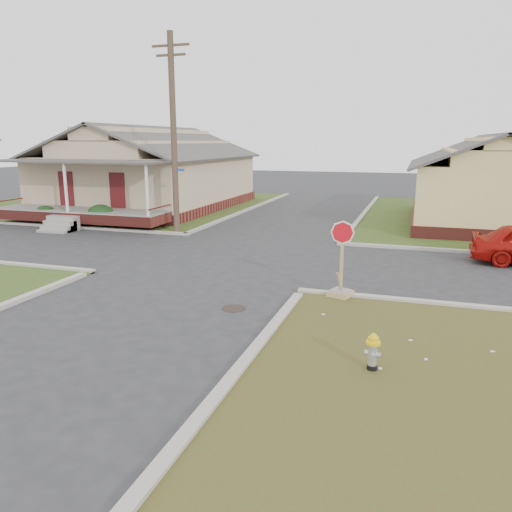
% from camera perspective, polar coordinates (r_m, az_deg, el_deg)
% --- Properties ---
extents(ground, '(120.00, 120.00, 0.00)m').
position_cam_1_polar(ground, '(14.52, -10.05, -4.44)').
color(ground, '#2B2B2E').
rests_on(ground, ground).
extents(verge_far_left, '(19.00, 19.00, 0.05)m').
position_cam_1_polar(verge_far_left, '(36.25, -14.96, 5.80)').
color(verge_far_left, '#314C1B').
rests_on(verge_far_left, ground).
extents(curbs, '(80.00, 40.00, 0.12)m').
position_cam_1_polar(curbs, '(18.91, -2.96, -0.16)').
color(curbs, '#A9A499').
rests_on(curbs, ground).
extents(manhole, '(0.64, 0.64, 0.01)m').
position_cam_1_polar(manhole, '(13.21, -2.57, -5.99)').
color(manhole, black).
rests_on(manhole, ground).
extents(corner_house, '(10.10, 15.50, 5.30)m').
position_cam_1_polar(corner_house, '(33.37, -12.03, 9.26)').
color(corner_house, maroon).
rests_on(corner_house, ground).
extents(side_house_yellow, '(7.60, 11.60, 4.70)m').
position_cam_1_polar(side_house_yellow, '(28.96, 24.92, 7.63)').
color(side_house_yellow, maroon).
rests_on(side_house_yellow, ground).
extents(utility_pole, '(1.80, 0.28, 9.00)m').
position_cam_1_polar(utility_pole, '(23.70, -9.40, 13.71)').
color(utility_pole, '#3B2A22').
rests_on(utility_pole, ground).
extents(fire_hydrant, '(0.27, 0.27, 0.73)m').
position_cam_1_polar(fire_hydrant, '(9.85, 13.22, -10.38)').
color(fire_hydrant, black).
rests_on(fire_hydrant, ground).
extents(stop_sign, '(0.61, 0.59, 2.15)m').
position_cam_1_polar(stop_sign, '(14.13, 9.67, -2.74)').
color(stop_sign, tan).
rests_on(stop_sign, ground).
extents(hedge_left, '(1.32, 1.08, 1.01)m').
position_cam_1_polar(hedge_left, '(28.32, -22.90, 4.39)').
color(hedge_left, '#133615').
rests_on(hedge_left, verge_far_left).
extents(hedge_right, '(1.47, 1.21, 1.12)m').
position_cam_1_polar(hedge_right, '(26.50, -17.31, 4.42)').
color(hedge_right, '#133615').
rests_on(hedge_right, verge_far_left).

